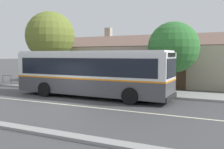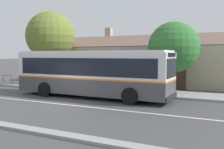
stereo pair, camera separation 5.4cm
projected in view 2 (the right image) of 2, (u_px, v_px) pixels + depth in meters
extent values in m
plane|color=#424244|center=(58.00, 104.00, 14.68)|extent=(300.00, 300.00, 0.00)
cube|color=gray|center=(105.00, 90.00, 20.07)|extent=(60.00, 3.00, 0.15)
cube|color=beige|center=(58.00, 104.00, 14.68)|extent=(60.00, 0.16, 0.01)
cube|color=tan|center=(156.00, 65.00, 26.07)|extent=(21.72, 8.70, 3.63)
cube|color=brown|center=(150.00, 40.00, 23.93)|extent=(22.32, 4.40, 1.46)
cube|color=brown|center=(162.00, 42.00, 27.84)|extent=(22.32, 4.40, 1.46)
cube|color=tan|center=(109.00, 33.00, 29.15)|extent=(0.70, 0.70, 1.20)
cube|color=black|center=(72.00, 64.00, 25.41)|extent=(1.10, 0.06, 1.30)
cube|color=black|center=(143.00, 65.00, 22.12)|extent=(1.10, 0.06, 1.30)
cube|color=#4C3323|center=(180.00, 77.00, 20.79)|extent=(1.00, 0.06, 2.10)
cube|color=#47474C|center=(91.00, 86.00, 16.98)|extent=(10.94, 2.70, 1.04)
cube|color=orange|center=(91.00, 77.00, 16.94)|extent=(10.96, 2.72, 0.10)
cube|color=white|center=(91.00, 65.00, 16.87)|extent=(10.94, 2.70, 1.61)
cube|color=white|center=(91.00, 52.00, 16.80)|extent=(10.72, 2.57, 0.12)
cube|color=black|center=(100.00, 65.00, 18.01)|extent=(10.02, 0.22, 1.11)
cube|color=black|center=(81.00, 67.00, 15.75)|extent=(10.02, 0.22, 1.11)
cube|color=black|center=(172.00, 68.00, 14.43)|extent=(0.08, 2.20, 1.11)
cube|color=black|center=(172.00, 55.00, 14.37)|extent=(0.07, 1.75, 0.24)
cube|color=black|center=(172.00, 97.00, 14.55)|extent=(0.13, 2.50, 0.28)
cube|color=#B21919|center=(85.00, 83.00, 18.72)|extent=(3.05, 0.09, 0.73)
cube|color=black|center=(157.00, 77.00, 16.15)|extent=(0.90, 0.05, 2.40)
cylinder|color=black|center=(144.00, 91.00, 16.60)|extent=(1.01, 0.30, 1.00)
cylinder|color=black|center=(130.00, 96.00, 14.38)|extent=(1.01, 0.30, 1.00)
cylinder|color=black|center=(67.00, 85.00, 19.46)|extent=(1.01, 0.30, 1.00)
cylinder|color=black|center=(45.00, 89.00, 17.24)|extent=(1.01, 0.30, 1.00)
cube|color=brown|center=(30.00, 80.00, 23.05)|extent=(1.51, 0.10, 0.04)
cube|color=brown|center=(29.00, 80.00, 22.92)|extent=(1.51, 0.10, 0.04)
cube|color=brown|center=(28.00, 80.00, 22.79)|extent=(1.51, 0.10, 0.04)
cube|color=brown|center=(27.00, 77.00, 22.66)|extent=(1.51, 0.04, 0.10)
cube|color=brown|center=(27.00, 75.00, 22.65)|extent=(1.51, 0.04, 0.10)
cube|color=black|center=(34.00, 83.00, 22.68)|extent=(0.08, 0.43, 0.45)
cube|color=black|center=(24.00, 82.00, 23.20)|extent=(0.08, 0.43, 0.45)
cylinder|color=#4C3828|center=(173.00, 79.00, 18.69)|extent=(0.43, 0.43, 2.21)
sphere|color=#2D6B2D|center=(174.00, 47.00, 18.51)|extent=(3.80, 3.80, 3.80)
sphere|color=#2D6B2D|center=(172.00, 55.00, 18.66)|extent=(2.53, 2.53, 2.53)
cylinder|color=#4C3828|center=(51.00, 68.00, 24.05)|extent=(0.30, 0.30, 3.18)
sphere|color=olive|center=(51.00, 36.00, 23.81)|extent=(4.65, 4.65, 4.65)
cylinder|color=slate|center=(3.00, 79.00, 24.44)|extent=(0.06, 0.06, 0.75)
cylinder|color=slate|center=(11.00, 80.00, 23.96)|extent=(0.06, 0.06, 0.75)
cylinder|color=slate|center=(7.00, 75.00, 24.17)|extent=(1.10, 0.06, 0.06)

